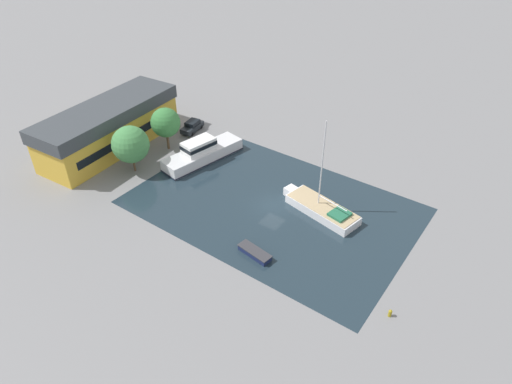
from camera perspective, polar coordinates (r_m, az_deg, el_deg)
ground_plane at (r=55.38m, az=2.08°, el=-1.72°), size 440.00×440.00×0.00m
water_canal at (r=55.38m, az=2.08°, el=-1.71°), size 22.04×33.07×0.01m
warehouse_building at (r=68.80m, az=-17.88°, el=7.76°), size 22.24×8.80×6.53m
quay_tree_near_building at (r=65.97m, az=-11.24°, el=8.51°), size 4.18×4.18×6.30m
quay_tree_by_water at (r=61.84m, az=-15.42°, el=5.75°), size 4.91×4.91×6.50m
parked_car at (r=71.73m, az=-7.98°, el=8.15°), size 4.39×2.41×1.67m
sailboat_moored at (r=54.44m, az=8.16°, el=-2.02°), size 4.86×10.51×11.90m
motor_cruiser at (r=63.82m, az=-6.78°, el=4.90°), size 12.45×5.48×3.31m
small_dinghy at (r=48.56m, az=-0.17°, el=-7.59°), size 1.85×4.10×0.66m
mooring_bollard at (r=44.72m, az=16.41°, el=-14.29°), size 0.35×0.35×0.79m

